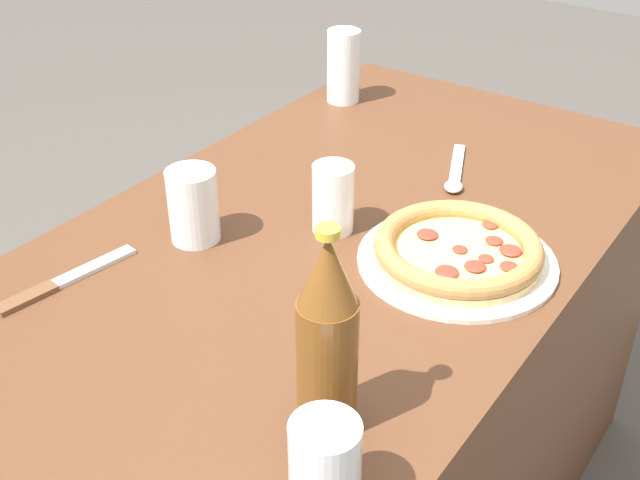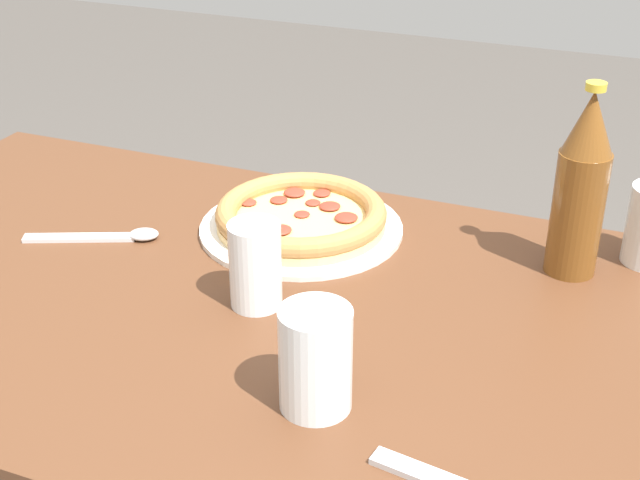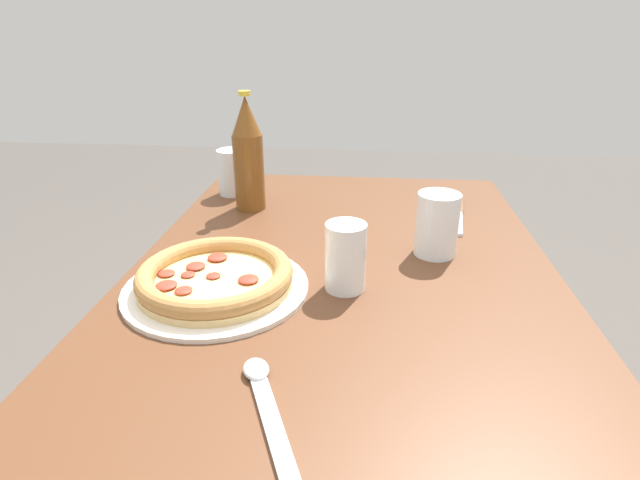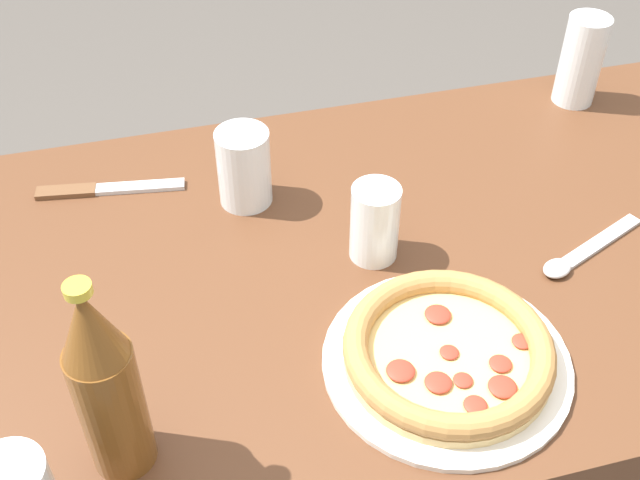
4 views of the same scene
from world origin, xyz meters
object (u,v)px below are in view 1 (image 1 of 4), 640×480
at_px(glass_orange_juice, 325,471).
at_px(spoon, 455,176).
at_px(glass_water, 333,201).
at_px(glass_mango_juice, 343,68).
at_px(pizza_pepperoni, 458,251).
at_px(glass_red_wine, 194,209).
at_px(knife, 62,282).
at_px(beer_bottle, 327,338).

bearing_deg(glass_orange_juice, spoon, -162.99).
distance_m(glass_water, spoon, 0.28).
bearing_deg(glass_mango_juice, spoon, 63.38).
height_order(pizza_pepperoni, spoon, pizza_pepperoni).
bearing_deg(pizza_pepperoni, spoon, -152.27).
distance_m(pizza_pepperoni, glass_red_wine, 0.40).
bearing_deg(spoon, glass_red_wine, -30.04).
bearing_deg(knife, beer_bottle, 89.42).
xyz_separation_m(knife, spoon, (-0.61, 0.31, 0.00)).
bearing_deg(glass_orange_juice, pizza_pepperoni, -168.97).
bearing_deg(glass_orange_juice, glass_water, -146.36).
bearing_deg(glass_red_wine, glass_orange_juice, 56.44).
distance_m(beer_bottle, spoon, 0.65).
distance_m(glass_water, knife, 0.42).
bearing_deg(pizza_pepperoni, glass_mango_juice, -130.83).
bearing_deg(glass_red_wine, spoon, 149.96).
relative_size(glass_water, glass_orange_juice, 1.01).
relative_size(glass_red_wine, glass_orange_juice, 1.06).
height_order(glass_orange_juice, spoon, glass_orange_juice).
height_order(glass_red_wine, glass_mango_juice, glass_mango_juice).
bearing_deg(glass_water, beer_bottle, 33.59).
relative_size(glass_red_wine, glass_mango_juice, 0.77).
height_order(glass_water, glass_red_wine, glass_red_wine).
bearing_deg(knife, glass_orange_juice, 79.24).
bearing_deg(glass_water, glass_red_wine, -47.57).
bearing_deg(glass_mango_juice, pizza_pepperoni, 49.17).
bearing_deg(beer_bottle, glass_water, -146.41).
xyz_separation_m(glass_mango_juice, beer_bottle, (0.80, 0.51, 0.05)).
distance_m(glass_water, beer_bottle, 0.43).
bearing_deg(beer_bottle, glass_red_wine, -117.81).
distance_m(glass_red_wine, glass_orange_juice, 0.55).
relative_size(beer_bottle, knife, 1.19).
bearing_deg(glass_mango_juice, glass_red_wine, 11.65).
height_order(glass_water, glass_orange_juice, glass_water).
bearing_deg(spoon, pizza_pepperoni, 27.73).
distance_m(pizza_pepperoni, beer_bottle, 0.39).
distance_m(glass_red_wine, beer_bottle, 0.45).
height_order(glass_red_wine, glass_orange_juice, glass_red_wine).
xyz_separation_m(beer_bottle, knife, (-0.00, -0.46, -0.12)).
bearing_deg(knife, glass_mango_juice, -176.43).
relative_size(glass_red_wine, spoon, 0.62).
xyz_separation_m(pizza_pepperoni, glass_orange_juice, (0.47, 0.09, 0.03)).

